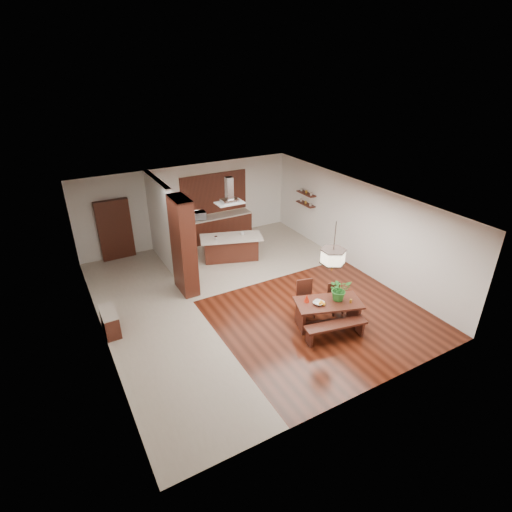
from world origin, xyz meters
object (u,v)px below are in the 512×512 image
island_cup (242,233)px  microwave (198,216)px  hallway_console (110,322)px  dining_chair_left (307,299)px  dining_chair_right (336,299)px  foliage_plant (339,289)px  range_hood (229,190)px  dining_bench (335,331)px  pendant_lantern (334,247)px  dining_table (328,308)px  fruit_bowl (319,303)px  kitchen_island (231,248)px

island_cup → microwave: size_ratio=0.26×
hallway_console → dining_chair_left: (4.76, -1.81, 0.19)m
microwave → dining_chair_right: bearing=-69.8°
microwave → foliage_plant: bearing=-72.9°
hallway_console → microwave: 5.73m
range_hood → island_cup: size_ratio=6.77×
dining_chair_right → dining_bench: bearing=-121.2°
dining_bench → pendant_lantern: pendant_lantern is taller
dining_bench → range_hood: size_ratio=1.76×
dining_table → microwave: bearing=98.4°
island_cup → microwave: microwave is taller
hallway_console → dining_chair_right: 5.92m
range_hood → fruit_bowl: bearing=-87.1°
dining_chair_left → fruit_bowl: dining_chair_left is taller
dining_chair_right → range_hood: (-1.08, 4.27, 2.05)m
range_hood → microwave: bearing=103.6°
dining_chair_right → microwave: (-1.51, 6.06, 0.67)m
dining_chair_left → kitchen_island: 4.01m
hallway_console → dining_chair_right: dining_chair_right is taller
dining_bench → pendant_lantern: bearing=71.0°
hallway_console → pendant_lantern: 5.87m
island_cup → range_hood: bearing=169.6°
dining_chair_left → island_cup: size_ratio=7.55×
dining_chair_left → foliage_plant: foliage_plant is taller
dining_bench → kitchen_island: kitchen_island is taller
foliage_plant → dining_chair_left: bearing=129.0°
foliage_plant → range_hood: range_hood is taller
dining_chair_left → range_hood: 4.47m
dining_chair_right → hallway_console: bearing=167.8°
foliage_plant → kitchen_island: bearing=99.9°
dining_bench → fruit_bowl: size_ratio=5.89×
hallway_console → dining_table: size_ratio=0.47×
kitchen_island → range_hood: 2.03m
hallway_console → range_hood: (4.47, 2.19, 2.15)m
island_cup → dining_chair_right: bearing=-81.0°
dining_chair_right → range_hood: bearing=112.5°
dining_chair_right → pendant_lantern: pendant_lantern is taller
dining_bench → island_cup: (0.09, 5.11, 0.69)m
dining_chair_left → dining_chair_right: bearing=-4.3°
island_cup → microwave: (-0.85, 1.87, 0.18)m
hallway_console → dining_table: (4.99, -2.42, 0.20)m
dining_bench → range_hood: (-0.32, 5.19, 2.24)m
pendant_lantern → fruit_bowl: size_ratio=4.86×
pendant_lantern → range_hood: same height
dining_table → microwave: size_ratio=3.58×
dining_chair_left → foliage_plant: size_ratio=1.66×
dining_chair_left → dining_table: bearing=-55.0°
hallway_console → dining_chair_right: size_ratio=1.05×
kitchen_island → foliage_plant: bearing=-61.1°
dining_bench → kitchen_island: (-0.32, 5.19, 0.22)m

